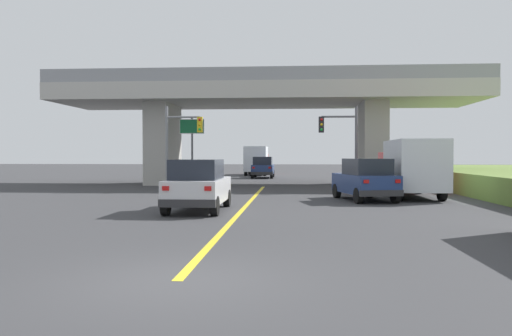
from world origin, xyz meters
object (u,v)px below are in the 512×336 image
at_px(semi_truck_distant, 257,160).
at_px(traffic_signal_nearside, 343,138).
at_px(suv_crossing, 365,180).
at_px(box_truck, 411,167).
at_px(highway_sign, 192,134).
at_px(traffic_signal_farside, 179,138).
at_px(suv_lead, 198,185).
at_px(sedan_oncoming, 263,167).

bearing_deg(semi_truck_distant, traffic_signal_nearside, -73.72).
xyz_separation_m(suv_crossing, box_truck, (2.63, 1.99, 0.55)).
bearing_deg(highway_sign, suv_crossing, -46.39).
relative_size(traffic_signal_farside, semi_truck_distant, 0.76).
xyz_separation_m(suv_lead, traffic_signal_farside, (-3.39, 11.58, 2.26)).
height_order(box_truck, sedan_oncoming, box_truck).
height_order(suv_crossing, sedan_oncoming, same).
relative_size(suv_crossing, semi_truck_distant, 0.68).
height_order(box_truck, traffic_signal_nearside, traffic_signal_nearside).
height_order(sedan_oncoming, highway_sign, highway_sign).
height_order(suv_lead, highway_sign, highway_sign).
bearing_deg(box_truck, sedan_oncoming, 112.55).
xyz_separation_m(suv_lead, box_truck, (9.80, 7.08, 0.55)).
bearing_deg(suv_lead, sedan_oncoming, 88.29).
distance_m(suv_crossing, box_truck, 3.34).
relative_size(box_truck, sedan_oncoming, 1.43).
height_order(suv_crossing, highway_sign, highway_sign).
xyz_separation_m(traffic_signal_farside, semi_truck_distant, (3.17, 23.68, -1.66)).
height_order(box_truck, highway_sign, highway_sign).
relative_size(suv_crossing, highway_sign, 0.95).
bearing_deg(suv_lead, traffic_signal_nearside, 59.47).
xyz_separation_m(suv_crossing, traffic_signal_nearside, (-0.43, 6.33, 2.22)).
bearing_deg(traffic_signal_farside, box_truck, -18.86).
distance_m(traffic_signal_farside, semi_truck_distant, 23.95).
bearing_deg(sedan_oncoming, traffic_signal_nearside, -71.12).
bearing_deg(box_truck, traffic_signal_nearside, 125.20).
distance_m(suv_crossing, sedan_oncoming, 24.35).
bearing_deg(suv_lead, box_truck, 35.85).
relative_size(sedan_oncoming, semi_truck_distant, 0.68).
relative_size(traffic_signal_nearside, semi_truck_distant, 0.74).
height_order(traffic_signal_farside, highway_sign, traffic_signal_farside).
distance_m(traffic_signal_nearside, semi_truck_distant, 24.90).
xyz_separation_m(sedan_oncoming, traffic_signal_farside, (-4.25, -17.02, 2.26)).
distance_m(suv_crossing, semi_truck_distant, 31.08).
relative_size(suv_lead, sedan_oncoming, 0.97).
relative_size(suv_lead, traffic_signal_farside, 0.86).
height_order(highway_sign, semi_truck_distant, highway_sign).
xyz_separation_m(suv_lead, highway_sign, (-3.52, 16.31, 2.65)).
distance_m(box_truck, semi_truck_distant, 29.92).
relative_size(box_truck, highway_sign, 1.36).
bearing_deg(box_truck, suv_lead, -144.15).
xyz_separation_m(box_truck, traffic_signal_nearside, (-3.06, 4.34, 1.68)).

